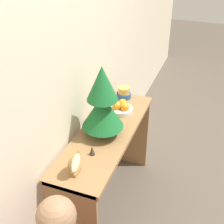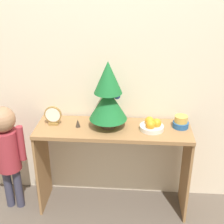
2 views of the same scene
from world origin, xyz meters
name	(u,v)px [view 1 (image 1 of 2)]	position (x,y,z in m)	size (l,w,h in m)	color
ground_plane	(128,210)	(0.00, 0.00, 0.00)	(12.00, 12.00, 0.00)	brown
back_wall	(73,66)	(0.00, 0.43, 1.25)	(7.00, 0.05, 2.50)	beige
console_table	(107,150)	(0.00, 0.19, 0.59)	(1.22, 0.38, 0.77)	olive
mini_tree	(102,102)	(-0.04, 0.20, 1.04)	(0.29, 0.29, 0.53)	#4C3828
fruit_bowl	(121,108)	(0.30, 0.18, 0.81)	(0.19, 0.19, 0.09)	silver
singing_bowl	(124,93)	(0.53, 0.24, 0.82)	(0.12, 0.12, 0.10)	#235189
desk_clock	(75,164)	(-0.48, 0.21, 0.85)	(0.14, 0.04, 0.16)	olive
figurine	(92,151)	(-0.28, 0.18, 0.80)	(0.04, 0.04, 0.07)	#382D23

